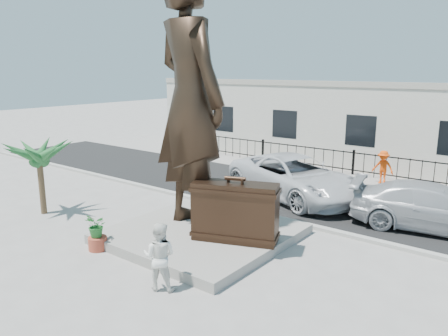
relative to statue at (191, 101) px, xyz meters
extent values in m
plane|color=#9E9991|center=(1.04, -1.65, -4.36)|extent=(100.00, 100.00, 0.00)
cube|color=black|center=(1.04, 6.35, -4.36)|extent=(40.00, 7.00, 0.01)
cube|color=#A5A399|center=(1.04, 2.85, -4.30)|extent=(40.00, 0.25, 0.12)
cube|color=#9E9991|center=(1.04, 10.35, -4.35)|extent=(40.00, 2.50, 0.02)
cube|color=gray|center=(0.54, -0.15, -4.21)|extent=(5.20, 5.20, 0.30)
cube|color=black|center=(1.04, 11.15, -3.76)|extent=(22.00, 0.10, 1.20)
cube|color=silver|center=(1.04, 15.35, -2.16)|extent=(28.00, 7.00, 4.40)
imported|color=black|center=(0.00, 0.00, 0.00)|extent=(3.41, 2.75, 8.13)
cube|color=black|center=(1.90, -0.22, -3.18)|extent=(2.64, 1.65, 1.77)
imported|color=white|center=(1.88, -3.30, -3.51)|extent=(1.04, 0.96, 1.72)
imported|color=silver|center=(0.66, 5.68, -3.47)|extent=(7.01, 5.00, 1.77)
imported|color=#B2B3B7|center=(6.17, 5.20, -3.58)|extent=(5.66, 3.14, 1.55)
imported|color=#F04B0C|center=(2.83, 10.25, -3.56)|extent=(1.06, 0.66, 1.57)
cylinder|color=#A7412C|center=(-1.35, -2.77, -4.16)|extent=(0.56, 0.56, 0.40)
imported|color=#216828|center=(-1.35, -2.77, -3.60)|extent=(0.75, 0.68, 0.72)
camera|label=1|loc=(9.19, -10.15, 0.97)|focal=35.00mm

